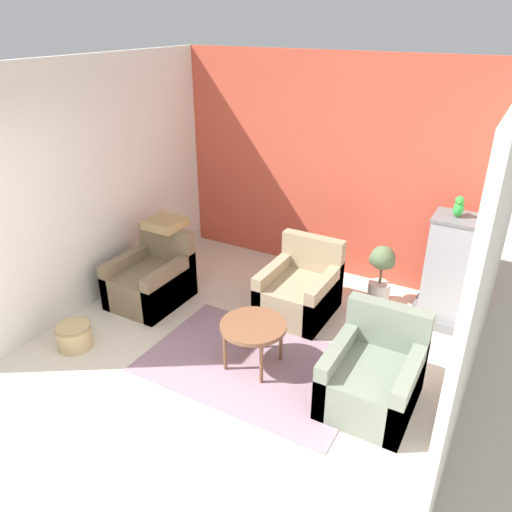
{
  "coord_description": "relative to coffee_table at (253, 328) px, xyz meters",
  "views": [
    {
      "loc": [
        2.19,
        -1.99,
        3.13
      ],
      "look_at": [
        0.0,
        1.88,
        0.97
      ],
      "focal_mm": 35.0,
      "sensor_mm": 36.0,
      "label": 1
    }
  ],
  "objects": [
    {
      "name": "birdcage",
      "position": [
        1.42,
        1.77,
        0.15
      ],
      "size": [
        0.6,
        0.6,
        1.24
      ],
      "color": "slate",
      "rests_on": "ground_plane"
    },
    {
      "name": "ground_plane",
      "position": [
        -0.21,
        -1.45,
        -0.43
      ],
      "size": [
        20.0,
        20.0,
        0.0
      ],
      "primitive_type": "plane",
      "color": "beige",
      "rests_on": "ground"
    },
    {
      "name": "armchair_middle",
      "position": [
        -0.02,
        1.11,
        -0.16
      ],
      "size": [
        0.75,
        0.87,
        0.84
      ],
      "color": "#9E896B",
      "rests_on": "ground_plane"
    },
    {
      "name": "throw_pillow",
      "position": [
        -1.68,
        0.81,
        0.45
      ],
      "size": [
        0.41,
        0.41,
        0.1
      ],
      "color": "tan",
      "rests_on": "armchair_left"
    },
    {
      "name": "armchair_left",
      "position": [
        -1.68,
        0.48,
        -0.16
      ],
      "size": [
        0.75,
        0.87,
        0.84
      ],
      "color": "#7A664C",
      "rests_on": "ground_plane"
    },
    {
      "name": "potted_plant",
      "position": [
        0.7,
        1.78,
        -0.01
      ],
      "size": [
        0.32,
        0.29,
        0.73
      ],
      "color": "beige",
      "rests_on": "ground_plane"
    },
    {
      "name": "parrot",
      "position": [
        1.42,
        1.78,
        0.91
      ],
      "size": [
        0.11,
        0.19,
        0.23
      ],
      "color": "green",
      "rests_on": "birdcage"
    },
    {
      "name": "wicker_basket",
      "position": [
        -1.76,
        -0.65,
        -0.29
      ],
      "size": [
        0.36,
        0.36,
        0.26
      ],
      "color": "tan",
      "rests_on": "ground_plane"
    },
    {
      "name": "wall_back_accent",
      "position": [
        -0.21,
        2.34,
        0.95
      ],
      "size": [
        4.22,
        0.06,
        2.76
      ],
      "color": "#C64C38",
      "rests_on": "ground_plane"
    },
    {
      "name": "wall_right",
      "position": [
        1.87,
        0.43,
        0.95
      ],
      "size": [
        0.06,
        3.76,
        2.76
      ],
      "color": "silver",
      "rests_on": "ground_plane"
    },
    {
      "name": "coffee_table",
      "position": [
        0.0,
        0.0,
        0.0
      ],
      "size": [
        0.64,
        0.64,
        0.48
      ],
      "color": "brown",
      "rests_on": "ground_plane"
    },
    {
      "name": "wall_left",
      "position": [
        -2.3,
        0.43,
        0.95
      ],
      "size": [
        0.06,
        3.76,
        2.76
      ],
      "color": "silver",
      "rests_on": "ground_plane"
    },
    {
      "name": "area_rug",
      "position": [
        -0.0,
        0.0,
        -0.43
      ],
      "size": [
        2.11,
        1.4,
        0.01
      ],
      "color": "gray",
      "rests_on": "ground_plane"
    },
    {
      "name": "armchair_right",
      "position": [
        1.17,
        0.07,
        -0.16
      ],
      "size": [
        0.75,
        0.87,
        0.84
      ],
      "color": "slate",
      "rests_on": "ground_plane"
    }
  ]
}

